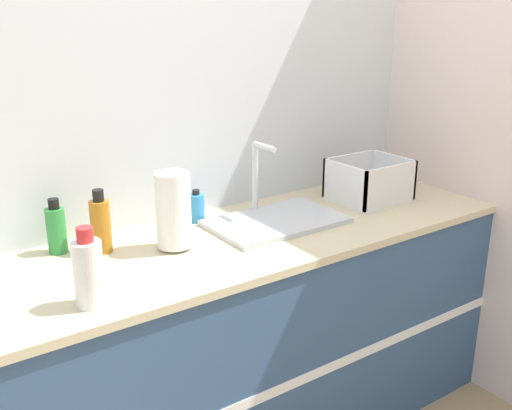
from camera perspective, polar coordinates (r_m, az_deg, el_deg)
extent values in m
cube|color=silver|center=(2.37, -7.17, 8.77)|extent=(4.67, 0.06, 2.60)
cube|color=silver|center=(2.86, 17.79, 9.71)|extent=(0.06, 2.64, 2.60)
cube|color=#33517A|center=(2.40, -2.28, -13.39)|extent=(2.27, 0.64, 0.86)
cube|color=white|center=(2.19, 2.40, -16.98)|extent=(2.27, 0.01, 0.04)
cube|color=beige|center=(2.20, -2.43, -3.55)|extent=(2.29, 0.66, 0.03)
cube|color=silver|center=(2.33, 1.93, -1.57)|extent=(0.51, 0.33, 0.02)
cylinder|color=silver|center=(2.40, -0.08, 2.67)|extent=(0.02, 0.02, 0.27)
cylinder|color=silver|center=(2.31, 0.83, 5.56)|extent=(0.02, 0.13, 0.02)
cylinder|color=#4C4C51|center=(2.12, -7.71, -3.97)|extent=(0.09, 0.09, 0.01)
cylinder|color=white|center=(2.07, -7.87, -0.46)|extent=(0.12, 0.12, 0.26)
cube|color=white|center=(2.65, 10.61, 0.54)|extent=(0.30, 0.26, 0.01)
cube|color=white|center=(2.54, 12.72, 1.79)|extent=(0.30, 0.01, 0.17)
cube|color=white|center=(2.71, 8.87, 3.06)|extent=(0.30, 0.01, 0.17)
cube|color=white|center=(2.53, 8.41, 1.94)|extent=(0.01, 0.26, 0.17)
cube|color=white|center=(2.73, 12.88, 2.91)|extent=(0.01, 0.26, 0.17)
cylinder|color=#B26B19|center=(2.11, -14.56, -2.00)|extent=(0.07, 0.07, 0.18)
cylinder|color=black|center=(2.08, -14.81, 0.88)|extent=(0.04, 0.04, 0.04)
cylinder|color=white|center=(1.75, -15.66, -6.34)|extent=(0.08, 0.08, 0.19)
cylinder|color=red|center=(1.70, -16.00, -2.73)|extent=(0.05, 0.05, 0.04)
cylinder|color=#2D8C3D|center=(2.16, -18.46, -2.32)|extent=(0.07, 0.07, 0.16)
cylinder|color=black|center=(2.13, -18.72, 0.11)|extent=(0.04, 0.04, 0.03)
cylinder|color=#338CCC|center=(2.36, -5.69, -0.27)|extent=(0.06, 0.06, 0.11)
cylinder|color=black|center=(2.34, -5.74, 1.23)|extent=(0.03, 0.03, 0.02)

